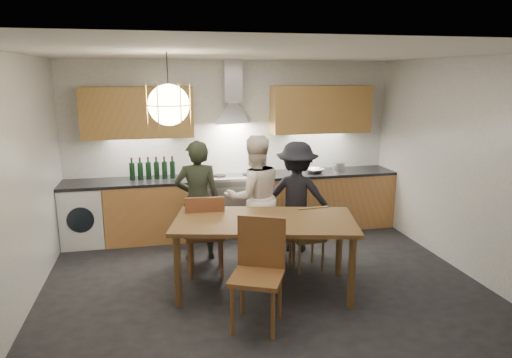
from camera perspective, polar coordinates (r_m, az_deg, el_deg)
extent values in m
plane|color=black|center=(5.35, 1.18, -13.58)|extent=(5.00, 5.00, 0.00)
cube|color=white|center=(7.08, -3.05, 4.09)|extent=(5.00, 0.02, 2.60)
cube|color=white|center=(2.87, 12.04, -9.69)|extent=(5.00, 0.02, 2.60)
cube|color=white|center=(4.97, -28.03, -1.26)|extent=(0.02, 4.50, 2.60)
cube|color=white|center=(6.00, 25.15, 1.25)|extent=(0.02, 4.50, 2.60)
cube|color=silver|center=(4.79, 1.33, 15.47)|extent=(5.00, 4.50, 0.02)
cube|color=tan|center=(6.88, -12.26, -3.88)|extent=(1.45, 0.60, 0.86)
cube|color=tan|center=(7.36, 8.84, -2.64)|extent=(2.05, 0.60, 0.86)
cube|color=white|center=(6.97, -20.73, -4.28)|extent=(0.58, 0.58, 0.85)
cube|color=black|center=(6.78, -14.97, -0.35)|extent=(2.05, 0.62, 0.04)
cube|color=black|center=(7.25, 8.96, 0.79)|extent=(2.05, 0.62, 0.04)
cube|color=silver|center=(6.99, -2.55, -3.60)|extent=(0.90, 0.60, 0.80)
cube|color=black|center=(6.72, -2.13, -4.44)|extent=(0.78, 0.02, 0.42)
cube|color=slate|center=(6.87, -2.59, -0.08)|extent=(0.90, 0.60, 0.08)
cube|color=silver|center=(6.61, -2.21, -0.07)|extent=(0.90, 0.08, 0.04)
cube|color=tan|center=(6.75, -14.56, 8.05)|extent=(1.55, 0.35, 0.72)
cube|color=tan|center=(7.20, 8.12, 8.61)|extent=(1.55, 0.35, 0.72)
cube|color=silver|center=(6.86, -2.97, 12.11)|extent=(0.26, 0.22, 0.62)
cylinder|color=black|center=(4.55, -10.99, 12.23)|extent=(0.01, 0.01, 0.50)
sphere|color=#FFE0A5|center=(4.56, -10.85, 9.09)|extent=(0.40, 0.40, 0.40)
torus|color=gold|center=(4.56, -10.85, 9.09)|extent=(0.43, 0.43, 0.01)
cube|color=brown|center=(5.03, 1.08, -5.30)|extent=(2.15, 1.42, 0.04)
cylinder|color=brown|center=(4.89, -9.77, -11.30)|extent=(0.08, 0.08, 0.79)
cylinder|color=brown|center=(5.63, -8.22, -7.93)|extent=(0.08, 0.08, 0.79)
cylinder|color=brown|center=(4.89, 11.88, -11.40)|extent=(0.08, 0.08, 0.79)
cylinder|color=brown|center=(5.63, 10.37, -8.01)|extent=(0.08, 0.08, 0.79)
cube|color=brown|center=(5.62, -6.37, -6.88)|extent=(0.49, 0.49, 0.04)
cube|color=brown|center=(5.34, -6.37, -4.89)|extent=(0.46, 0.08, 0.50)
cylinder|color=brown|center=(5.89, -4.56, -8.54)|extent=(0.04, 0.04, 0.47)
cylinder|color=brown|center=(5.55, -4.31, -9.93)|extent=(0.04, 0.04, 0.47)
cylinder|color=brown|center=(5.89, -8.19, -8.67)|extent=(0.04, 0.04, 0.47)
cylinder|color=brown|center=(5.54, -8.18, -10.07)|extent=(0.04, 0.04, 0.47)
cube|color=brown|center=(5.83, 3.31, -7.16)|extent=(0.44, 0.44, 0.03)
cube|color=brown|center=(5.61, 3.34, -5.67)|extent=(0.36, 0.13, 0.39)
cylinder|color=brown|center=(6.04, 4.69, -8.49)|extent=(0.03, 0.03, 0.37)
cylinder|color=brown|center=(5.77, 4.75, -9.55)|extent=(0.03, 0.03, 0.37)
cylinder|color=brown|center=(6.04, 1.89, -8.46)|extent=(0.03, 0.03, 0.37)
cylinder|color=brown|center=(5.77, 1.82, -9.51)|extent=(0.03, 0.03, 0.37)
cube|color=brown|center=(5.75, 6.35, -7.26)|extent=(0.41, 0.41, 0.04)
cube|color=brown|center=(5.53, 7.13, -5.63)|extent=(0.38, 0.07, 0.42)
cylinder|color=brown|center=(6.02, 7.06, -8.52)|extent=(0.03, 0.03, 0.39)
cylinder|color=brown|center=(5.76, 8.35, -9.57)|extent=(0.03, 0.03, 0.39)
cylinder|color=brown|center=(5.91, 4.30, -8.89)|extent=(0.03, 0.03, 0.39)
cylinder|color=brown|center=(5.64, 5.48, -9.99)|extent=(0.03, 0.03, 0.39)
cube|color=brown|center=(4.42, 0.10, -12.22)|extent=(0.63, 0.63, 0.05)
cube|color=brown|center=(4.51, 0.69, -7.83)|extent=(0.45, 0.24, 0.52)
cylinder|color=brown|center=(4.42, -2.99, -16.12)|extent=(0.04, 0.04, 0.49)
cylinder|color=brown|center=(4.75, -1.73, -13.93)|extent=(0.04, 0.04, 0.49)
cylinder|color=brown|center=(4.35, 2.11, -16.66)|extent=(0.04, 0.04, 0.49)
cylinder|color=brown|center=(4.68, 2.98, -14.38)|extent=(0.04, 0.04, 0.49)
imported|color=black|center=(5.97, -7.29, -2.69)|extent=(0.60, 0.42, 1.58)
imported|color=white|center=(5.97, -0.20, -2.31)|extent=(0.86, 0.71, 1.64)
imported|color=black|center=(6.25, 5.10, -2.22)|extent=(1.12, 0.89, 1.52)
imported|color=silver|center=(7.11, 7.33, 1.04)|extent=(0.37, 0.37, 0.07)
cylinder|color=silver|center=(7.30, 10.28, 1.50)|extent=(0.24, 0.24, 0.13)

